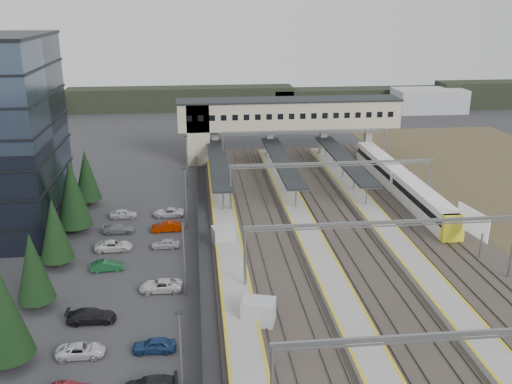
{
  "coord_description": "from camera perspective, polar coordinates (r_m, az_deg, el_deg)",
  "views": [
    {
      "loc": [
        -6.43,
        -59.16,
        27.99
      ],
      "look_at": [
        1.22,
        11.68,
        4.0
      ],
      "focal_mm": 40.0,
      "sensor_mm": 36.0,
      "label": 1
    }
  ],
  "objects": [
    {
      "name": "gantries",
      "position": [
        68.46,
        9.8,
        -0.41
      ],
      "size": [
        28.4,
        62.28,
        7.17
      ],
      "color": "slate",
      "rests_on": "ground"
    },
    {
      "name": "car_park",
      "position": [
        59.21,
        -12.55,
        -9.43
      ],
      "size": [
        10.47,
        44.54,
        1.29
      ],
      "color": "#BBBAC0",
      "rests_on": "ground"
    },
    {
      "name": "canopies",
      "position": [
        90.46,
        2.6,
        3.16
      ],
      "size": [
        23.1,
        30.0,
        3.28
      ],
      "color": "black",
      "rests_on": "ground"
    },
    {
      "name": "relay_cabin_far",
      "position": [
        68.62,
        -3.28,
        -4.45
      ],
      "size": [
        2.89,
        2.57,
        2.31
      ],
      "color": "#A8AAAE",
      "rests_on": "ground"
    },
    {
      "name": "conifer_row",
      "position": [
        61.94,
        -20.3,
        -4.57
      ],
      "size": [
        4.42,
        49.82,
        9.5
      ],
      "color": "black",
      "rests_on": "ground"
    },
    {
      "name": "ground",
      "position": [
        65.76,
        0.04,
        -6.58
      ],
      "size": [
        220.0,
        220.0,
        0.0
      ],
      "primitive_type": "plane",
      "color": "#2B2B2D",
      "rests_on": "ground"
    },
    {
      "name": "treeline_far",
      "position": [
        156.44,
        5.13,
        9.33
      ],
      "size": [
        170.0,
        19.0,
        7.0
      ],
      "color": "black",
      "rests_on": "ground"
    },
    {
      "name": "lampposts",
      "position": [
        64.89,
        -7.13,
        -2.92
      ],
      "size": [
        0.5,
        53.25,
        8.07
      ],
      "color": "slate",
      "rests_on": "ground"
    },
    {
      "name": "fence",
      "position": [
        69.6,
        -5.75,
        -4.31
      ],
      "size": [
        0.08,
        90.0,
        2.0
      ],
      "color": "#26282B",
      "rests_on": "ground"
    },
    {
      "name": "footbridge",
      "position": [
        104.09,
        1.77,
        7.49
      ],
      "size": [
        40.4,
        6.4,
        11.2
      ],
      "color": "#C1B598",
      "rests_on": "ground"
    },
    {
      "name": "billboard",
      "position": [
        70.97,
        20.84,
        -2.94
      ],
      "size": [
        1.04,
        5.92,
        5.07
      ],
      "color": "slate",
      "rests_on": "ground"
    },
    {
      "name": "train",
      "position": [
        88.52,
        14.24,
        0.91
      ],
      "size": [
        2.71,
        37.66,
        3.41
      ],
      "color": "white",
      "rests_on": "ground"
    },
    {
      "name": "relay_cabin_near",
      "position": [
        52.68,
        0.25,
        -11.94
      ],
      "size": [
        3.41,
        2.89,
        2.43
      ],
      "color": "#A8AAAE",
      "rests_on": "ground"
    },
    {
      "name": "rail_corridor",
      "position": [
        71.64,
        7.07,
        -4.29
      ],
      "size": [
        34.0,
        90.0,
        0.92
      ],
      "color": "#353028",
      "rests_on": "ground"
    }
  ]
}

